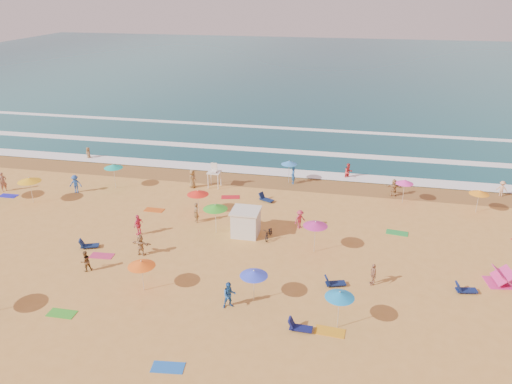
# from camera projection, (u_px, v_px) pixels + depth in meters

# --- Properties ---
(ground) EXTENTS (220.00, 220.00, 0.00)m
(ground) POSITION_uv_depth(u_px,v_px,m) (238.00, 239.00, 38.89)
(ground) COLOR gold
(ground) RESTS_ON ground
(ocean) EXTENTS (220.00, 140.00, 0.18)m
(ocean) POSITION_uv_depth(u_px,v_px,m) (325.00, 69.00, 114.66)
(ocean) COLOR #0C4756
(ocean) RESTS_ON ground
(wet_sand) EXTENTS (220.00, 220.00, 0.00)m
(wet_sand) POSITION_uv_depth(u_px,v_px,m) (268.00, 181.00, 50.17)
(wet_sand) COLOR olive
(wet_sand) RESTS_ON ground
(surf_foam) EXTENTS (200.00, 18.70, 0.05)m
(surf_foam) POSITION_uv_depth(u_px,v_px,m) (282.00, 153.00, 58.08)
(surf_foam) COLOR white
(surf_foam) RESTS_ON ground
(cabana) EXTENTS (2.00, 2.00, 2.00)m
(cabana) POSITION_uv_depth(u_px,v_px,m) (246.00, 223.00, 39.21)
(cabana) COLOR silver
(cabana) RESTS_ON ground
(cabana_roof) EXTENTS (2.20, 2.20, 0.12)m
(cabana_roof) POSITION_uv_depth(u_px,v_px,m) (246.00, 211.00, 38.80)
(cabana_roof) COLOR silver
(cabana_roof) RESTS_ON cabana
(bicycle) EXTENTS (0.75, 1.79, 0.91)m
(bicycle) POSITION_uv_depth(u_px,v_px,m) (269.00, 233.00, 38.79)
(bicycle) COLOR black
(bicycle) RESTS_ON ground
(lifeguard_stand) EXTENTS (1.20, 1.20, 2.10)m
(lifeguard_stand) POSITION_uv_depth(u_px,v_px,m) (214.00, 177.00, 48.30)
(lifeguard_stand) COLOR white
(lifeguard_stand) RESTS_ON ground
(beach_umbrellas) EXTENTS (57.89, 26.91, 0.78)m
(beach_umbrellas) POSITION_uv_depth(u_px,v_px,m) (218.00, 214.00, 37.99)
(beach_umbrellas) COLOR green
(beach_umbrellas) RESTS_ON ground
(loungers) EXTENTS (47.15, 20.89, 0.34)m
(loungers) POSITION_uv_depth(u_px,v_px,m) (233.00, 269.00, 34.47)
(loungers) COLOR #0F1C4E
(loungers) RESTS_ON ground
(towels) EXTENTS (51.67, 23.37, 0.03)m
(towels) POSITION_uv_depth(u_px,v_px,m) (182.00, 247.00, 37.60)
(towels) COLOR #B0161D
(towels) RESTS_ON ground
(beachgoers) EXTENTS (47.18, 24.82, 2.13)m
(beachgoers) POSITION_uv_depth(u_px,v_px,m) (231.00, 203.00, 43.27)
(beachgoers) COLOR #AA7E4E
(beachgoers) RESTS_ON ground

